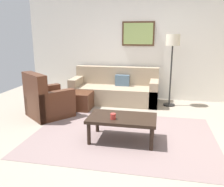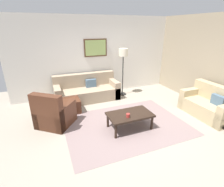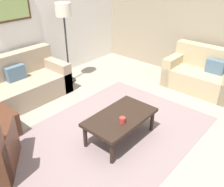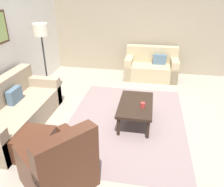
# 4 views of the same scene
# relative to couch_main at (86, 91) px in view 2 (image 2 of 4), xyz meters

# --- Properties ---
(ground_plane) EXTENTS (8.00, 8.00, 0.00)m
(ground_plane) POSITION_rel_couch_main_xyz_m (0.52, -2.11, -0.30)
(ground_plane) COLOR gray
(rear_partition) EXTENTS (6.00, 0.12, 2.80)m
(rear_partition) POSITION_rel_couch_main_xyz_m (0.52, 0.49, 1.10)
(rear_partition) COLOR silver
(rear_partition) RESTS_ON ground_plane
(stone_feature_panel) EXTENTS (0.12, 5.20, 2.80)m
(stone_feature_panel) POSITION_rel_couch_main_xyz_m (3.52, -2.11, 1.10)
(stone_feature_panel) COLOR gray
(stone_feature_panel) RESTS_ON ground_plane
(area_rug) EXTENTS (3.11, 2.27, 0.01)m
(area_rug) POSITION_rel_couch_main_xyz_m (0.52, -2.11, -0.29)
(area_rug) COLOR gray
(area_rug) RESTS_ON ground_plane
(couch_main) EXTENTS (2.18, 0.89, 0.88)m
(couch_main) POSITION_rel_couch_main_xyz_m (0.00, 0.00, 0.00)
(couch_main) COLOR gray
(couch_main) RESTS_ON ground_plane
(couch_loveseat) EXTENTS (0.80, 1.46, 0.88)m
(couch_loveseat) POSITION_rel_couch_main_xyz_m (3.01, -2.52, 0.01)
(couch_loveseat) COLOR tan
(couch_loveseat) RESTS_ON ground_plane
(armchair_leather) EXTENTS (1.12, 1.12, 0.95)m
(armchair_leather) POSITION_rel_couch_main_xyz_m (-1.21, -1.44, 0.01)
(armchair_leather) COLOR #4C2819
(armchair_leather) RESTS_ON ground_plane
(ottoman) EXTENTS (0.56, 0.56, 0.40)m
(ottoman) POSITION_rel_couch_main_xyz_m (-0.70, -0.79, -0.10)
(ottoman) COLOR #4C2819
(ottoman) RESTS_ON ground_plane
(coffee_table) EXTENTS (1.10, 0.64, 0.41)m
(coffee_table) POSITION_rel_couch_main_xyz_m (0.54, -2.27, 0.06)
(coffee_table) COLOR black
(coffee_table) RESTS_ON ground_plane
(cup) EXTENTS (0.09, 0.09, 0.09)m
(cup) POSITION_rel_couch_main_xyz_m (0.42, -2.41, 0.16)
(cup) COLOR #B2332D
(cup) RESTS_ON coffee_table
(lamp_standing) EXTENTS (0.32, 0.32, 1.71)m
(lamp_standing) POSITION_rel_couch_main_xyz_m (1.37, -0.09, 1.11)
(lamp_standing) COLOR black
(lamp_standing) RESTS_ON ground_plane
(framed_artwork) EXTENTS (0.83, 0.04, 0.61)m
(framed_artwork) POSITION_rel_couch_main_xyz_m (0.51, 0.41, 1.42)
(framed_artwork) COLOR #472D1C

